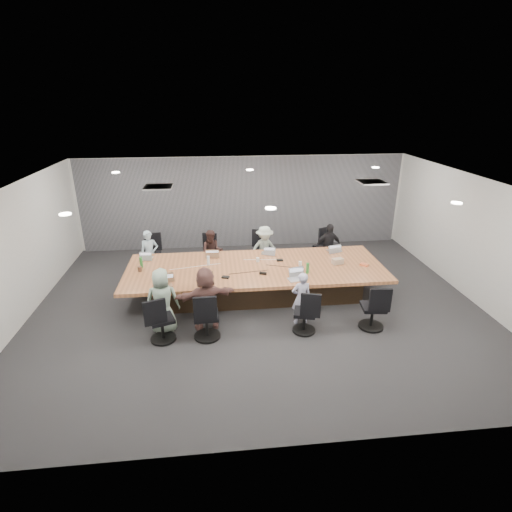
{
  "coord_description": "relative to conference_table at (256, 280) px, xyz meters",
  "views": [
    {
      "loc": [
        -0.91,
        -8.02,
        4.47
      ],
      "look_at": [
        0.0,
        0.4,
        1.05
      ],
      "focal_mm": 28.0,
      "sensor_mm": 36.0,
      "label": 1
    }
  ],
  "objects": [
    {
      "name": "floor",
      "position": [
        0.0,
        -0.5,
        -0.4
      ],
      "size": [
        10.0,
        8.0,
        0.0
      ],
      "primitive_type": "cube",
      "color": "#2C2C2E",
      "rests_on": "ground"
    },
    {
      "name": "ceiling",
      "position": [
        0.0,
        -0.5,
        2.4
      ],
      "size": [
        10.0,
        8.0,
        0.0
      ],
      "primitive_type": "cube",
      "color": "white",
      "rests_on": "wall_back"
    },
    {
      "name": "wall_back",
      "position": [
        0.0,
        3.5,
        1.0
      ],
      "size": [
        10.0,
        0.0,
        2.8
      ],
      "primitive_type": "cube",
      "rotation": [
        1.57,
        0.0,
        0.0
      ],
      "color": "beige",
      "rests_on": "ground"
    },
    {
      "name": "wall_front",
      "position": [
        0.0,
        -4.5,
        1.0
      ],
      "size": [
        10.0,
        0.0,
        2.8
      ],
      "primitive_type": "cube",
      "rotation": [
        -1.57,
        0.0,
        0.0
      ],
      "color": "beige",
      "rests_on": "ground"
    },
    {
      "name": "wall_left",
      "position": [
        -5.0,
        -0.5,
        1.0
      ],
      "size": [
        0.0,
        8.0,
        2.8
      ],
      "primitive_type": "cube",
      "rotation": [
        1.57,
        0.0,
        1.57
      ],
      "color": "beige",
      "rests_on": "ground"
    },
    {
      "name": "wall_right",
      "position": [
        5.0,
        -0.5,
        1.0
      ],
      "size": [
        0.0,
        8.0,
        2.8
      ],
      "primitive_type": "cube",
      "rotation": [
        1.57,
        0.0,
        -1.57
      ],
      "color": "beige",
      "rests_on": "ground"
    },
    {
      "name": "curtain",
      "position": [
        0.0,
        3.42,
        1.0
      ],
      "size": [
        9.8,
        0.04,
        2.8
      ],
      "primitive_type": "cube",
      "color": "slate",
      "rests_on": "ground"
    },
    {
      "name": "conference_table",
      "position": [
        0.0,
        0.0,
        0.0
      ],
      "size": [
        6.0,
        2.2,
        0.74
      ],
      "color": "#322315",
      "rests_on": "ground"
    },
    {
      "name": "chair_0",
      "position": [
        -2.62,
        1.7,
        0.02
      ],
      "size": [
        0.62,
        0.62,
        0.84
      ],
      "primitive_type": null,
      "rotation": [
        0.0,
        0.0,
        3.24
      ],
      "color": "black",
      "rests_on": "ground"
    },
    {
      "name": "chair_1",
      "position": [
        -1.01,
        1.7,
        -0.04
      ],
      "size": [
        0.61,
        0.61,
        0.73
      ],
      "primitive_type": null,
      "rotation": [
        0.0,
        0.0,
        2.86
      ],
      "color": "black",
      "rests_on": "ground"
    },
    {
      "name": "chair_2",
      "position": [
        0.39,
        1.7,
        0.01
      ],
      "size": [
        0.68,
        0.68,
        0.83
      ],
      "primitive_type": null,
      "rotation": [
        0.0,
        0.0,
        2.89
      ],
      "color": "black",
      "rests_on": "ground"
    },
    {
      "name": "chair_3",
      "position": [
        2.13,
        1.7,
        0.02
      ],
      "size": [
        0.72,
        0.72,
        0.83
      ],
      "primitive_type": null,
      "rotation": [
        0.0,
        0.0,
        3.49
      ],
      "color": "black",
      "rests_on": "ground"
    },
    {
      "name": "chair_4",
      "position": [
        -2.01,
        -1.7,
        -0.01
      ],
      "size": [
        0.67,
        0.67,
        0.78
      ],
      "primitive_type": null,
      "rotation": [
        0.0,
        0.0,
        0.34
      ],
      "color": "black",
      "rests_on": "ground"
    },
    {
      "name": "chair_5",
      "position": [
        -1.15,
        -1.7,
        0.01
      ],
      "size": [
        0.57,
        0.57,
        0.82
      ],
      "primitive_type": null,
      "rotation": [
        0.0,
        0.0,
        0.03
      ],
      "color": "black",
      "rests_on": "ground"
    },
    {
      "name": "chair_6",
      "position": [
        0.81,
        -1.7,
        -0.04
      ],
      "size": [
        0.6,
        0.6,
        0.73
      ],
      "primitive_type": null,
      "rotation": [
        0.0,
        0.0,
        -0.26
      ],
      "color": "black",
      "rests_on": "ground"
    },
    {
      "name": "chair_7",
      "position": [
        2.22,
        -1.7,
        -0.0
      ],
      "size": [
        0.6,
        0.6,
        0.8
      ],
      "primitive_type": null,
      "rotation": [
        0.0,
        0.0,
        -0.12
      ],
      "color": "black",
      "rests_on": "ground"
    },
    {
      "name": "person_0",
      "position": [
        -2.62,
        1.35,
        0.23
      ],
      "size": [
        0.51,
        0.38,
        1.26
      ],
      "primitive_type": "imported",
      "rotation": [
        0.0,
        0.0,
        6.45
      ],
      "color": "#9DB6C4",
      "rests_on": "ground"
    },
    {
      "name": "laptop_0",
      "position": [
        -2.62,
        0.8,
        0.35
      ],
      "size": [
        0.33,
        0.24,
        0.02
      ],
      "primitive_type": "cube",
      "rotation": [
        0.0,
        0.0,
        3.03
      ],
      "color": "#B2B2B7",
      "rests_on": "conference_table"
    },
    {
      "name": "person_1",
      "position": [
        -1.01,
        1.35,
        0.21
      ],
      "size": [
        0.61,
        0.49,
        1.22
      ],
      "primitive_type": "imported",
      "rotation": [
        0.0,
        0.0,
        6.24
      ],
      "color": "#372220",
      "rests_on": "ground"
    },
    {
      "name": "laptop_1",
      "position": [
        -1.01,
        0.8,
        0.35
      ],
      "size": [
        0.35,
        0.25,
        0.02
      ],
      "primitive_type": "cube",
      "rotation": [
        0.0,
        0.0,
        3.09
      ],
      "color": "#8C6647",
      "rests_on": "conference_table"
    },
    {
      "name": "person_2",
      "position": [
        0.39,
        1.35,
        0.24
      ],
      "size": [
        0.91,
        0.64,
        1.28
      ],
      "primitive_type": "imported",
      "rotation": [
        0.0,
        0.0,
        6.5
      ],
      "color": "#99A79A",
      "rests_on": "ground"
    },
    {
      "name": "laptop_2",
      "position": [
        0.39,
        0.8,
        0.35
      ],
      "size": [
        0.33,
        0.26,
        0.02
      ],
      "primitive_type": "cube",
      "rotation": [
        0.0,
        0.0,
        2.9
      ],
      "color": "#B2B2B7",
      "rests_on": "conference_table"
    },
    {
      "name": "person_3",
      "position": [
        2.13,
        1.35,
        0.25
      ],
      "size": [
        0.79,
        0.39,
        1.29
      ],
      "primitive_type": "imported",
      "rotation": [
        0.0,
        0.0,
        6.39
      ],
      "color": "black",
      "rests_on": "ground"
    },
    {
      "name": "laptop_3",
      "position": [
        2.13,
        0.8,
        0.35
      ],
      "size": [
        0.4,
        0.32,
        0.02
      ],
      "primitive_type": "cube",
      "rotation": [
        0.0,
        0.0,
        3.36
      ],
      "color": "#B2B2B7",
      "rests_on": "conference_table"
    },
    {
      "name": "person_4",
      "position": [
        -2.01,
        -1.35,
        0.28
      ],
      "size": [
        0.68,
        0.46,
        1.36
      ],
      "primitive_type": "imported",
      "rotation": [
        0.0,
        0.0,
        3.18
      ],
      "color": "gray",
      "rests_on": "ground"
    },
    {
      "name": "laptop_4",
      "position": [
        -2.01,
        -0.8,
        0.35
      ],
      "size": [
        0.34,
        0.27,
        0.02
      ],
      "primitive_type": "cube",
      "rotation": [
        0.0,
        0.0,
        0.21
      ],
      "color": "#8C6647",
      "rests_on": "conference_table"
    },
    {
      "name": "person_5",
      "position": [
        -1.15,
        -1.35,
        0.27
      ],
      "size": [
        1.3,
        0.64,
        1.35
      ],
      "primitive_type": "imported",
      "rotation": [
        0.0,
        0.0,
        3.35
      ],
      "color": "brown",
      "rests_on": "ground"
    },
    {
      "name": "laptop_5",
      "position": [
        -1.15,
        -0.8,
        0.35
      ],
      "size": [
        0.34,
        0.24,
        0.02
      ],
      "primitive_type": "cube",
      "rotation": [
        0.0,
        0.0,
        -0.06
      ],
      "color": "#8C6647",
      "rests_on": "conference_table"
    },
    {
      "name": "person_6",
      "position": [
        0.81,
        -1.35,
        0.17
      ],
      "size": [
        0.45,
        0.33,
        1.15
      ],
      "primitive_type": "imported",
      "rotation": [
        0.0,
        0.0,
        3.28
      ],
      "color": "#AFACCC",
      "rests_on": "ground"
    },
    {
      "name": "laptop_6",
      "position": [
        0.81,
        -0.8,
        0.35
      ],
      "size": [
        0.39,
        0.31,
        0.02
      ],
      "primitive_type": "cube",
      "rotation": [
        0.0,
        0.0,
        0.21
      ],
      "color": "#B2B2B7",
      "rests_on": "conference_table"
    },
    {
      "name": "bottle_green_left",
      "position": [
        -2.65,
        0.26,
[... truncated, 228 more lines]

